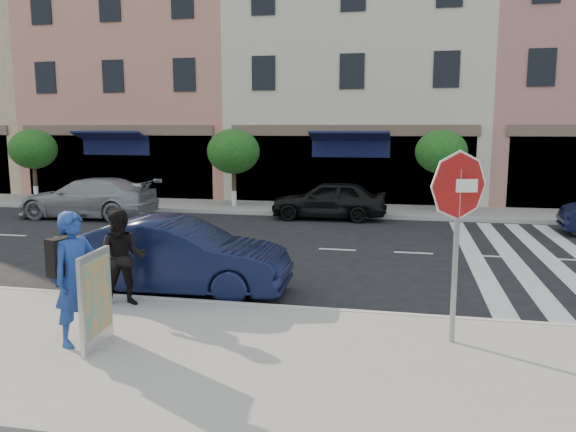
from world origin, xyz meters
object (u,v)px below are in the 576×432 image
object	(u,v)px
poster_board	(96,301)
car_near_mid	(175,256)
photographer	(76,278)
walker	(122,258)
stop_sign	(458,206)
car_far_left	(88,198)
car_far_mid	(329,200)

from	to	relation	value
poster_board	car_near_mid	distance (m)	3.18
photographer	walker	distance (m)	1.79
stop_sign	car_near_mid	bearing A→B (deg)	144.61
stop_sign	car_near_mid	world-z (taller)	stop_sign
photographer	walker	xyz separation A→B (m)	(-0.23, 1.77, -0.12)
car_far_left	car_far_mid	world-z (taller)	car_far_left
poster_board	stop_sign	bearing A→B (deg)	8.86
car_far_left	poster_board	bearing A→B (deg)	30.87
photographer	poster_board	xyz separation A→B (m)	(0.33, -0.05, -0.30)
walker	poster_board	xyz separation A→B (m)	(0.57, -1.81, -0.18)
photographer	walker	bearing A→B (deg)	28.74
photographer	car_far_left	bearing A→B (deg)	51.80
photographer	car_far_mid	xyz separation A→B (m)	(1.88, 12.87, -0.42)
poster_board	car_far_mid	world-z (taller)	poster_board
poster_board	car_far_left	bearing A→B (deg)	116.95
poster_board	car_far_mid	size ratio (longest dim) A/B	0.34
stop_sign	car_far_mid	distance (m)	12.29
car_far_mid	car_near_mid	bearing A→B (deg)	-11.01
walker	car_near_mid	distance (m)	1.44
stop_sign	car_near_mid	distance (m)	5.66
walker	car_near_mid	bearing A→B (deg)	55.51
stop_sign	walker	bearing A→B (deg)	159.37
poster_board	car_near_mid	world-z (taller)	poster_board
walker	car_far_mid	xyz separation A→B (m)	(2.11, 11.10, -0.30)
photographer	poster_board	size ratio (longest dim) A/B	1.40
car_far_left	car_near_mid	bearing A→B (deg)	39.04
walker	poster_board	distance (m)	1.91
stop_sign	photographer	xyz separation A→B (m)	(-5.27, -1.15, -1.03)
photographer	car_near_mid	world-z (taller)	photographer
walker	stop_sign	bearing A→B (deg)	-24.58
walker	car_far_mid	distance (m)	11.30
photographer	car_far_left	distance (m)	13.21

